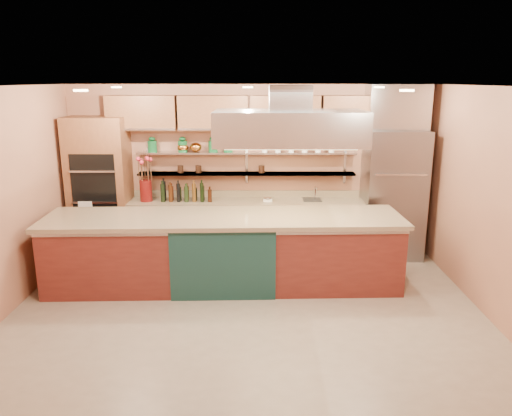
{
  "coord_description": "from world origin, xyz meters",
  "views": [
    {
      "loc": [
        0.14,
        -5.82,
        2.88
      ],
      "look_at": [
        0.11,
        1.0,
        1.11
      ],
      "focal_mm": 35.0,
      "sensor_mm": 36.0,
      "label": 1
    }
  ],
  "objects_px": {
    "refrigerator": "(393,194)",
    "flower_vase": "(146,191)",
    "kitchen_scale": "(268,199)",
    "island": "(224,251)",
    "copper_kettle": "(196,147)",
    "green_canister": "(228,146)"
  },
  "relations": [
    {
      "from": "island",
      "to": "flower_vase",
      "type": "relative_size",
      "value": 14.03
    },
    {
      "from": "island",
      "to": "kitchen_scale",
      "type": "bearing_deg",
      "value": 61.13
    },
    {
      "from": "flower_vase",
      "to": "copper_kettle",
      "type": "bearing_deg",
      "value": 15.15
    },
    {
      "from": "kitchen_scale",
      "to": "copper_kettle",
      "type": "distance_m",
      "value": 1.46
    },
    {
      "from": "refrigerator",
      "to": "flower_vase",
      "type": "relative_size",
      "value": 6.02
    },
    {
      "from": "island",
      "to": "copper_kettle",
      "type": "height_order",
      "value": "copper_kettle"
    },
    {
      "from": "island",
      "to": "refrigerator",
      "type": "bearing_deg",
      "value": 23.01
    },
    {
      "from": "refrigerator",
      "to": "kitchen_scale",
      "type": "distance_m",
      "value": 2.05
    },
    {
      "from": "island",
      "to": "flower_vase",
      "type": "bearing_deg",
      "value": 135.25
    },
    {
      "from": "green_canister",
      "to": "copper_kettle",
      "type": "bearing_deg",
      "value": 180.0
    },
    {
      "from": "island",
      "to": "green_canister",
      "type": "bearing_deg",
      "value": 88.42
    },
    {
      "from": "refrigerator",
      "to": "flower_vase",
      "type": "height_order",
      "value": "refrigerator"
    },
    {
      "from": "flower_vase",
      "to": "island",
      "type": "bearing_deg",
      "value": -42.86
    },
    {
      "from": "copper_kettle",
      "to": "green_canister",
      "type": "height_order",
      "value": "green_canister"
    },
    {
      "from": "island",
      "to": "kitchen_scale",
      "type": "distance_m",
      "value": 1.48
    },
    {
      "from": "island",
      "to": "flower_vase",
      "type": "height_order",
      "value": "flower_vase"
    },
    {
      "from": "refrigerator",
      "to": "flower_vase",
      "type": "bearing_deg",
      "value": 179.86
    },
    {
      "from": "flower_vase",
      "to": "copper_kettle",
      "type": "height_order",
      "value": "copper_kettle"
    },
    {
      "from": "refrigerator",
      "to": "kitchen_scale",
      "type": "height_order",
      "value": "refrigerator"
    },
    {
      "from": "kitchen_scale",
      "to": "refrigerator",
      "type": "bearing_deg",
      "value": -5.03
    },
    {
      "from": "flower_vase",
      "to": "green_canister",
      "type": "bearing_deg",
      "value": 9.27
    },
    {
      "from": "green_canister",
      "to": "island",
      "type": "bearing_deg",
      "value": -89.69
    }
  ]
}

